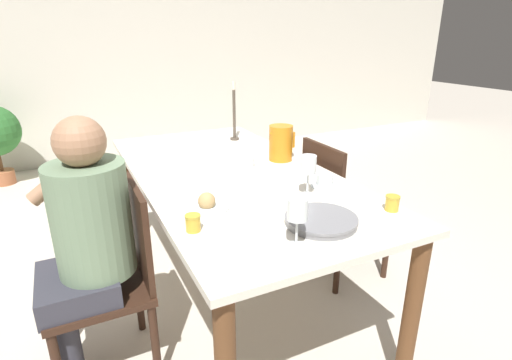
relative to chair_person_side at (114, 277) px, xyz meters
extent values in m
plane|color=beige|center=(0.66, 0.24, -0.46)|extent=(20.00, 20.00, 0.00)
cube|color=beige|center=(0.66, 3.37, 0.84)|extent=(10.00, 0.06, 2.60)
cube|color=silver|center=(0.66, 0.24, 0.29)|extent=(0.94, 1.92, 0.03)
cylinder|color=brown|center=(1.07, -0.66, -0.09)|extent=(0.07, 0.07, 0.73)
cylinder|color=brown|center=(0.25, 1.14, -0.09)|extent=(0.07, 0.07, 0.73)
cylinder|color=brown|center=(1.07, 1.14, -0.09)|extent=(0.07, 0.07, 0.73)
cylinder|color=#331E14|center=(-0.26, 0.18, -0.26)|extent=(0.04, 0.04, 0.40)
cylinder|color=#331E14|center=(0.11, -0.19, -0.26)|extent=(0.04, 0.04, 0.40)
cylinder|color=#331E14|center=(0.11, 0.18, -0.26)|extent=(0.04, 0.04, 0.40)
cube|color=#331E14|center=(-0.07, 0.00, -0.04)|extent=(0.42, 0.42, 0.03)
cube|color=#331E14|center=(0.13, 0.00, 0.19)|extent=(0.03, 0.39, 0.42)
cylinder|color=#331E14|center=(1.57, 0.36, -0.26)|extent=(0.04, 0.04, 0.40)
cylinder|color=#331E14|center=(1.57, -0.01, -0.26)|extent=(0.04, 0.04, 0.40)
cylinder|color=#331E14|center=(1.20, 0.36, -0.26)|extent=(0.04, 0.04, 0.40)
cylinder|color=#331E14|center=(1.20, -0.01, -0.26)|extent=(0.04, 0.04, 0.40)
cube|color=#331E14|center=(1.39, 0.18, -0.04)|extent=(0.42, 0.42, 0.03)
cube|color=#331E14|center=(1.19, 0.18, 0.19)|extent=(0.03, 0.39, 0.42)
cylinder|color=#33333D|center=(-0.22, -0.11, -0.24)|extent=(0.09, 0.09, 0.43)
cylinder|color=#33333D|center=(-0.22, 0.05, -0.24)|extent=(0.09, 0.09, 0.43)
cube|color=#33333D|center=(-0.14, -0.03, 0.02)|extent=(0.30, 0.34, 0.11)
cylinder|color=slate|center=(-0.05, -0.03, 0.29)|extent=(0.30, 0.30, 0.46)
sphere|color=#A37556|center=(-0.05, -0.03, 0.61)|extent=(0.19, 0.19, 0.19)
cylinder|color=#A37556|center=(-0.15, 0.18, 0.41)|extent=(0.25, 0.06, 0.20)
cylinder|color=orange|center=(0.99, 0.31, 0.40)|extent=(0.13, 0.13, 0.20)
cube|color=orange|center=(1.06, 0.31, 0.41)|extent=(0.02, 0.02, 0.09)
cone|color=orange|center=(0.94, 0.31, 0.48)|extent=(0.04, 0.04, 0.04)
cylinder|color=white|center=(0.83, -0.21, 0.30)|extent=(0.07, 0.07, 0.00)
cylinder|color=white|center=(0.83, -0.21, 0.36)|extent=(0.01, 0.01, 0.10)
cylinder|color=white|center=(0.83, -0.21, 0.45)|extent=(0.07, 0.07, 0.08)
cylinder|color=white|center=(0.55, -0.57, 0.30)|extent=(0.07, 0.07, 0.00)
cylinder|color=white|center=(0.55, -0.57, 0.35)|extent=(0.01, 0.01, 0.10)
cylinder|color=white|center=(0.55, -0.57, 0.44)|extent=(0.07, 0.07, 0.07)
cylinder|color=gold|center=(0.55, -0.57, 0.42)|extent=(0.06, 0.06, 0.04)
cylinder|color=silver|center=(0.97, -0.15, 0.30)|extent=(0.13, 0.13, 0.01)
cylinder|color=silver|center=(0.97, -0.15, 0.34)|extent=(0.08, 0.08, 0.05)
cube|color=silver|center=(1.01, -0.15, 0.34)|extent=(0.01, 0.01, 0.03)
cylinder|color=silver|center=(0.75, 0.25, 0.30)|extent=(0.13, 0.13, 0.01)
cylinder|color=silver|center=(0.75, 0.25, 0.34)|extent=(0.08, 0.08, 0.05)
cube|color=silver|center=(0.80, 0.25, 0.34)|extent=(0.01, 0.01, 0.03)
cylinder|color=gray|center=(0.73, -0.47, 0.31)|extent=(0.27, 0.27, 0.02)
cylinder|color=gray|center=(0.73, -0.47, 0.33)|extent=(0.28, 0.28, 0.01)
cylinder|color=silver|center=(0.38, -0.15, 0.31)|extent=(0.18, 0.18, 0.01)
sphere|color=tan|center=(0.38, -0.15, 0.34)|extent=(0.07, 0.07, 0.07)
cylinder|color=gold|center=(0.27, -0.31, 0.33)|extent=(0.05, 0.05, 0.06)
cylinder|color=gold|center=(0.27, -0.31, 0.36)|extent=(0.06, 0.06, 0.01)
cylinder|color=gold|center=(1.06, -0.49, 0.33)|extent=(0.05, 0.05, 0.06)
cylinder|color=gold|center=(1.06, -0.49, 0.36)|extent=(0.06, 0.06, 0.01)
cylinder|color=#4C4238|center=(0.94, 0.85, 0.31)|extent=(0.06, 0.06, 0.01)
cylinder|color=#4C4238|center=(0.94, 0.85, 0.48)|extent=(0.02, 0.02, 0.32)
cylinder|color=beige|center=(0.94, 0.85, 0.66)|extent=(0.02, 0.02, 0.05)
cylinder|color=#A8603D|center=(-0.72, 2.95, -0.39)|extent=(0.21, 0.21, 0.14)
cylinder|color=brown|center=(-0.72, 2.95, -0.22)|extent=(0.04, 0.04, 0.20)
camera|label=1|loc=(-0.09, -1.58, 0.98)|focal=28.00mm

